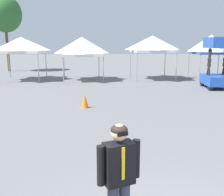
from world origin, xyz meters
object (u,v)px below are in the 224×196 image
(scissor_lift, at_px, (216,72))
(canopy_tent_behind_right, at_px, (82,47))
(person_foreground, at_px, (119,176))
(tree_behind_tents_center, at_px, (5,14))
(canopy_tent_far_right, at_px, (21,45))
(traffic_cone_lot_center, at_px, (85,101))
(canopy_tent_left_of_center, at_px, (153,44))
(canopy_tent_far_left, at_px, (211,44))

(scissor_lift, bearing_deg, canopy_tent_behind_right, 152.30)
(scissor_lift, distance_m, person_foreground, 14.89)
(canopy_tent_behind_right, height_order, tree_behind_tents_center, tree_behind_tents_center)
(canopy_tent_far_right, distance_m, traffic_cone_lot_center, 11.11)
(person_foreground, distance_m, tree_behind_tents_center, 26.72)
(canopy_tent_behind_right, bearing_deg, tree_behind_tents_center, 135.80)
(canopy_tent_far_right, relative_size, tree_behind_tents_center, 0.44)
(canopy_tent_far_right, xyz_separation_m, canopy_tent_left_of_center, (10.28, -0.45, 0.08))
(canopy_tent_far_right, distance_m, tree_behind_tents_center, 8.26)
(scissor_lift, bearing_deg, tree_behind_tents_center, 143.59)
(tree_behind_tents_center, bearing_deg, traffic_cone_lot_center, -64.09)
(canopy_tent_behind_right, xyz_separation_m, person_foreground, (0.84, -17.22, -1.58))
(canopy_tent_far_right, bearing_deg, traffic_cone_lot_center, -62.71)
(canopy_tent_behind_right, height_order, person_foreground, canopy_tent_behind_right)
(canopy_tent_far_right, xyz_separation_m, traffic_cone_lot_center, (4.97, -9.63, -2.41))
(canopy_tent_left_of_center, height_order, person_foreground, canopy_tent_left_of_center)
(canopy_tent_far_left, relative_size, person_foreground, 1.99)
(canopy_tent_far_right, xyz_separation_m, tree_behind_tents_center, (-3.12, 7.02, 3.02))
(canopy_tent_far_left, bearing_deg, tree_behind_tents_center, 156.78)
(canopy_tent_far_left, bearing_deg, canopy_tent_far_right, 177.15)
(person_foreground, height_order, tree_behind_tents_center, tree_behind_tents_center)
(canopy_tent_far_left, distance_m, person_foreground, 19.58)
(canopy_tent_left_of_center, height_order, traffic_cone_lot_center, canopy_tent_left_of_center)
(canopy_tent_far_left, xyz_separation_m, person_foreground, (-9.44, -17.06, -1.74))
(tree_behind_tents_center, bearing_deg, scissor_lift, -36.41)
(person_foreground, height_order, traffic_cone_lot_center, person_foreground)
(person_foreground, bearing_deg, scissor_lift, 58.37)
(scissor_lift, xyz_separation_m, tree_behind_tents_center, (-16.47, 12.15, 4.72))
(traffic_cone_lot_center, bearing_deg, tree_behind_tents_center, 115.91)
(scissor_lift, distance_m, tree_behind_tents_center, 21.01)
(canopy_tent_left_of_center, distance_m, scissor_lift, 5.87)
(tree_behind_tents_center, height_order, traffic_cone_lot_center, tree_behind_tents_center)
(canopy_tent_left_of_center, relative_size, traffic_cone_lot_center, 5.52)
(canopy_tent_behind_right, relative_size, tree_behind_tents_center, 0.44)
(canopy_tent_left_of_center, xyz_separation_m, canopy_tent_far_left, (4.70, -0.30, -0.04))
(canopy_tent_behind_right, height_order, canopy_tent_left_of_center, canopy_tent_left_of_center)
(canopy_tent_far_right, relative_size, scissor_lift, 1.03)
(canopy_tent_far_left, distance_m, traffic_cone_lot_center, 13.62)
(canopy_tent_behind_right, xyz_separation_m, tree_behind_tents_center, (-7.82, 7.61, 3.13))
(canopy_tent_behind_right, height_order, scissor_lift, canopy_tent_behind_right)
(canopy_tent_behind_right, distance_m, canopy_tent_far_left, 10.29)
(canopy_tent_far_right, bearing_deg, person_foreground, -72.71)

